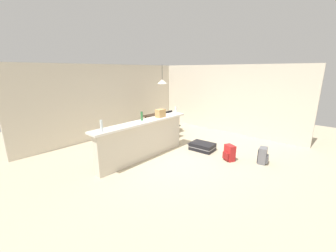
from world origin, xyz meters
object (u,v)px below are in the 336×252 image
at_px(bottle_white, 176,110).
at_px(backpack_red, 229,153).
at_px(pendant_lamp, 162,82).
at_px(bottle_green, 142,116).
at_px(grocery_bag, 160,113).
at_px(bottle_clear, 102,126).
at_px(suitcase_flat_black, 202,147).
at_px(backpack_grey, 263,156).
at_px(dining_table, 162,117).
at_px(dining_chair_near_partition, 171,123).

distance_m(bottle_white, backpack_red, 1.95).
bearing_deg(backpack_red, pendant_lamp, 79.58).
xyz_separation_m(bottle_green, grocery_bag, (0.61, -0.09, -0.01)).
relative_size(grocery_bag, pendant_lamp, 0.37).
xyz_separation_m(bottle_green, bottle_white, (1.20, -0.16, -0.00)).
distance_m(bottle_green, bottle_white, 1.21).
distance_m(bottle_clear, suitcase_flat_black, 3.08).
xyz_separation_m(suitcase_flat_black, backpack_grey, (0.24, -1.65, 0.09)).
bearing_deg(bottle_green, backpack_red, -53.46).
height_order(grocery_bag, backpack_grey, grocery_bag).
xyz_separation_m(pendant_lamp, backpack_grey, (-0.14, -3.62, -1.72)).
height_order(dining_table, backpack_grey, dining_table).
bearing_deg(suitcase_flat_black, grocery_bag, 137.50).
height_order(bottle_white, grocery_bag, bottle_white).
xyz_separation_m(bottle_white, grocery_bag, (-0.59, 0.07, -0.00)).
distance_m(bottle_green, backpack_grey, 3.27).
height_order(suitcase_flat_black, backpack_red, backpack_red).
bearing_deg(backpack_grey, grocery_bag, 114.92).
relative_size(pendant_lamp, suitcase_flat_black, 0.82).
bearing_deg(dining_chair_near_partition, bottle_clear, -166.80).
bearing_deg(dining_table, bottle_white, -119.76).
bearing_deg(dining_table, grocery_bag, -137.88).
distance_m(bottle_clear, backpack_red, 3.29).
bearing_deg(bottle_green, bottle_clear, -173.76).
bearing_deg(backpack_red, dining_table, 79.60).
xyz_separation_m(grocery_bag, suitcase_flat_black, (0.92, -0.84, -1.04)).
bearing_deg(backpack_red, grocery_bag, 113.34).
distance_m(dining_chair_near_partition, pendant_lamp, 1.48).
bearing_deg(grocery_bag, pendant_lamp, 41.07).
bearing_deg(bottle_white, dining_chair_near_partition, 49.48).
bearing_deg(dining_chair_near_partition, bottle_green, -162.24).
xyz_separation_m(grocery_bag, backpack_grey, (1.16, -2.49, -0.94)).
bearing_deg(suitcase_flat_black, dining_chair_near_partition, 78.30).
height_order(bottle_green, grocery_bag, bottle_green).
height_order(bottle_clear, bottle_green, bottle_clear).
distance_m(suitcase_flat_black, backpack_grey, 1.67).
bearing_deg(bottle_white, bottle_green, 172.25).
height_order(bottle_green, backpack_red, bottle_green).
xyz_separation_m(bottle_white, dining_table, (0.71, 1.25, -0.50)).
bearing_deg(bottle_white, pendant_lamp, 59.51).
height_order(dining_table, dining_chair_near_partition, dining_chair_near_partition).
xyz_separation_m(bottle_green, pendant_lamp, (1.91, 1.04, 0.77)).
distance_m(bottle_clear, dining_table, 3.44).
bearing_deg(dining_chair_near_partition, backpack_grey, -91.32).
bearing_deg(backpack_red, suitcase_flat_black, 80.55).
relative_size(pendant_lamp, backpack_grey, 1.65).
bearing_deg(bottle_green, suitcase_flat_black, -31.28).
bearing_deg(suitcase_flat_black, pendant_lamp, 79.12).
bearing_deg(backpack_grey, bottle_green, 124.45).
distance_m(grocery_bag, suitcase_flat_black, 1.62).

